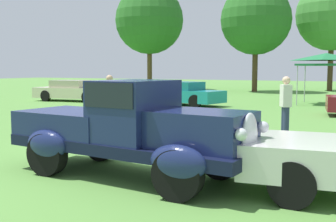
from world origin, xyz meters
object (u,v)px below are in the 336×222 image
at_px(show_car_cream, 73,91).
at_px(show_car_teal, 185,94).
at_px(feature_pickup_truck, 131,128).
at_px(spectator_near_truck, 286,105).
at_px(canopy_tent_left_field, 326,59).
at_px(spectator_between_cars, 110,98).

distance_m(show_car_cream, show_car_teal, 7.08).
relative_size(feature_pickup_truck, show_car_teal, 1.13).
height_order(spectator_near_truck, canopy_tent_left_field, canopy_tent_left_field).
height_order(feature_pickup_truck, show_car_cream, feature_pickup_truck).
distance_m(show_car_cream, spectator_between_cars, 11.14).
height_order(show_car_cream, spectator_between_cars, spectator_between_cars).
height_order(feature_pickup_truck, spectator_near_truck, feature_pickup_truck).
xyz_separation_m(show_car_teal, canopy_tent_left_field, (6.36, 3.89, 1.82)).
xyz_separation_m(feature_pickup_truck, spectator_between_cars, (-4.16, 5.35, 0.04)).
bearing_deg(spectator_between_cars, canopy_tent_left_field, 65.60).
bearing_deg(spectator_between_cars, show_car_cream, 135.89).
bearing_deg(show_car_cream, show_car_teal, 2.87).
distance_m(show_car_teal, canopy_tent_left_field, 7.67).
bearing_deg(show_car_cream, canopy_tent_left_field, 17.52).
distance_m(feature_pickup_truck, spectator_between_cars, 6.78).
relative_size(feature_pickup_truck, spectator_near_truck, 2.80).
relative_size(spectator_between_cars, canopy_tent_left_field, 0.62).
height_order(spectator_between_cars, canopy_tent_left_field, canopy_tent_left_field).
bearing_deg(spectator_between_cars, spectator_near_truck, 1.14).
relative_size(show_car_cream, spectator_near_truck, 2.81).
xyz_separation_m(show_car_cream, canopy_tent_left_field, (13.43, 4.24, 1.82)).
distance_m(show_car_cream, canopy_tent_left_field, 14.20).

